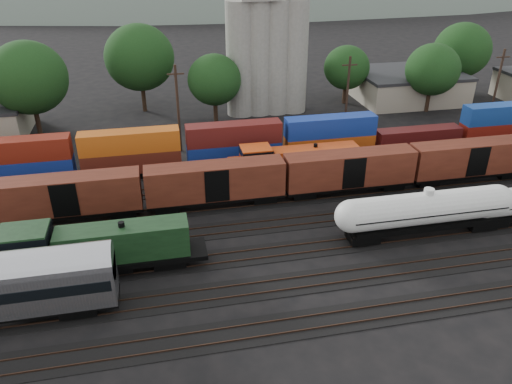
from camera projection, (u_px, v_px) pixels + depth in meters
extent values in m
plane|color=black|center=(311.00, 221.00, 52.83)|extent=(600.00, 600.00, 0.00)
cube|color=black|center=(367.00, 315.00, 39.79)|extent=(180.00, 3.20, 0.08)
cube|color=#382319|center=(371.00, 320.00, 39.14)|extent=(180.00, 0.08, 0.16)
cube|color=#382319|center=(364.00, 308.00, 40.38)|extent=(180.00, 0.08, 0.16)
cube|color=black|center=(345.00, 277.00, 44.13)|extent=(180.00, 3.20, 0.08)
cube|color=#382319|center=(348.00, 281.00, 43.47)|extent=(180.00, 0.08, 0.16)
cube|color=#382319|center=(342.00, 271.00, 44.72)|extent=(180.00, 0.08, 0.16)
cube|color=black|center=(326.00, 246.00, 48.47)|extent=(180.00, 3.20, 0.08)
cube|color=#382319|center=(329.00, 250.00, 47.81)|extent=(180.00, 0.08, 0.16)
cube|color=#382319|center=(324.00, 241.00, 49.06)|extent=(180.00, 0.08, 0.16)
cube|color=black|center=(311.00, 220.00, 52.81)|extent=(180.00, 3.20, 0.08)
cube|color=#382319|center=(313.00, 223.00, 52.15)|extent=(180.00, 0.08, 0.16)
cube|color=#382319|center=(309.00, 216.00, 53.39)|extent=(180.00, 0.08, 0.16)
cube|color=black|center=(298.00, 198.00, 57.15)|extent=(180.00, 3.20, 0.08)
cube|color=#382319|center=(299.00, 201.00, 56.49)|extent=(180.00, 0.08, 0.16)
cube|color=#382319|center=(296.00, 195.00, 57.73)|extent=(180.00, 0.08, 0.16)
cube|color=black|center=(286.00, 180.00, 61.48)|extent=(180.00, 3.20, 0.08)
cube|color=#382319|center=(288.00, 182.00, 60.82)|extent=(180.00, 0.08, 0.16)
cube|color=#382319|center=(285.00, 177.00, 62.07)|extent=(180.00, 0.08, 0.16)
cube|color=black|center=(276.00, 163.00, 65.82)|extent=(180.00, 3.20, 0.08)
cube|color=#382319|center=(278.00, 165.00, 65.16)|extent=(180.00, 0.08, 0.16)
cube|color=#382319|center=(275.00, 161.00, 66.41)|extent=(180.00, 0.08, 0.16)
cube|color=black|center=(100.00, 260.00, 43.99)|extent=(18.87, 3.22, 0.44)
cube|color=black|center=(101.00, 265.00, 44.22)|extent=(5.55, 2.44, 0.89)
cube|color=black|center=(124.00, 241.00, 43.60)|extent=(11.32, 2.66, 3.00)
cube|color=black|center=(27.00, 249.00, 42.00)|extent=(4.00, 3.22, 3.66)
cube|color=black|center=(24.00, 237.00, 41.46)|extent=(4.11, 3.33, 1.00)
cylinder|color=black|center=(121.00, 225.00, 42.83)|extent=(0.56, 0.56, 0.56)
cube|color=black|center=(29.00, 276.00, 43.22)|extent=(2.89, 2.22, 0.78)
cube|color=black|center=(169.00, 259.00, 45.42)|extent=(2.89, 2.22, 0.78)
cylinder|color=white|center=(426.00, 208.00, 48.88)|extent=(15.58, 3.21, 3.21)
sphere|color=white|center=(351.00, 216.00, 47.46)|extent=(3.21, 3.21, 3.21)
sphere|color=white|center=(497.00, 200.00, 50.30)|extent=(3.21, 3.21, 3.21)
cylinder|color=white|center=(429.00, 191.00, 48.04)|extent=(1.00, 1.00, 0.55)
cube|color=black|center=(426.00, 208.00, 48.88)|extent=(15.94, 3.36, 0.09)
cube|color=black|center=(423.00, 223.00, 49.70)|extent=(15.05, 2.43, 0.55)
cube|color=black|center=(363.00, 236.00, 48.84)|extent=(2.88, 2.21, 0.77)
cube|color=black|center=(479.00, 222.00, 51.17)|extent=(2.88, 2.21, 0.77)
sphere|color=white|center=(486.00, 204.00, 50.26)|extent=(2.82, 2.82, 2.82)
cube|color=black|center=(492.00, 221.00, 51.48)|extent=(2.52, 1.94, 0.68)
cube|color=black|center=(79.00, 306.00, 39.73)|extent=(2.86, 2.20, 0.77)
cube|color=black|center=(298.00, 170.00, 61.17)|extent=(17.57, 2.83, 0.39)
cube|color=black|center=(298.00, 173.00, 61.38)|extent=(4.88, 2.15, 0.78)
cube|color=#C03E10|center=(315.00, 157.00, 60.86)|extent=(10.54, 2.34, 2.64)
cube|color=#C03E10|center=(256.00, 160.00, 59.38)|extent=(3.51, 2.83, 3.22)
cube|color=black|center=(256.00, 152.00, 58.90)|extent=(3.61, 2.93, 0.88)
cube|color=#C03E10|center=(236.00, 167.00, 59.27)|extent=(1.56, 2.34, 1.76)
cylinder|color=black|center=(316.00, 146.00, 60.18)|extent=(0.49, 0.49, 0.49)
cube|color=black|center=(253.00, 178.00, 60.44)|extent=(2.54, 1.95, 0.68)
cube|color=black|center=(341.00, 170.00, 62.49)|extent=(2.54, 1.95, 0.68)
cube|color=black|center=(70.00, 212.00, 52.09)|extent=(15.00, 2.60, 0.40)
cube|color=#521F13|center=(66.00, 194.00, 51.12)|extent=(15.00, 2.90, 3.80)
cube|color=black|center=(216.00, 198.00, 54.90)|extent=(15.00, 2.60, 0.40)
cube|color=#521F13|center=(215.00, 180.00, 53.93)|extent=(15.00, 2.90, 3.80)
cube|color=black|center=(348.00, 185.00, 57.71)|extent=(15.00, 2.60, 0.40)
cube|color=#521F13|center=(350.00, 168.00, 56.74)|extent=(15.00, 2.90, 3.80)
cube|color=black|center=(468.00, 173.00, 60.52)|extent=(15.00, 2.60, 0.40)
cube|color=#521F13|center=(471.00, 157.00, 59.55)|extent=(15.00, 2.90, 3.80)
cube|color=black|center=(277.00, 160.00, 65.61)|extent=(160.00, 2.60, 0.60)
cube|color=navy|center=(22.00, 170.00, 59.17)|extent=(12.00, 2.40, 2.60)
cube|color=maroon|center=(17.00, 150.00, 57.97)|extent=(12.00, 2.40, 2.60)
cube|color=#581E14|center=(132.00, 161.00, 61.51)|extent=(12.00, 2.40, 2.60)
cube|color=#C85714|center=(130.00, 141.00, 60.31)|extent=(12.00, 2.40, 2.60)
cube|color=navy|center=(234.00, 152.00, 63.84)|extent=(12.00, 2.40, 2.60)
cube|color=#541613|center=(234.00, 133.00, 62.64)|extent=(12.00, 2.40, 2.60)
cube|color=#BB4A13|center=(329.00, 145.00, 66.18)|extent=(12.00, 2.40, 2.60)
cube|color=navy|center=(331.00, 126.00, 64.98)|extent=(12.00, 2.40, 2.60)
cube|color=#4B1111|center=(418.00, 137.00, 68.51)|extent=(12.00, 2.40, 2.60)
cube|color=maroon|center=(500.00, 131.00, 70.85)|extent=(12.00, 2.40, 2.60)
cube|color=navy|center=(505.00, 113.00, 69.65)|extent=(12.00, 2.40, 2.60)
cylinder|color=gray|center=(240.00, 60.00, 79.71)|extent=(4.40, 4.40, 18.00)
cylinder|color=gray|center=(258.00, 59.00, 80.26)|extent=(4.40, 4.40, 18.00)
cylinder|color=gray|center=(276.00, 58.00, 80.81)|extent=(4.40, 4.40, 18.00)
cylinder|color=gray|center=(294.00, 57.00, 81.36)|extent=(4.40, 4.40, 18.00)
cube|color=#9E937F|center=(407.00, 87.00, 90.20)|extent=(18.00, 14.00, 4.60)
cube|color=#232326|center=(409.00, 73.00, 89.02)|extent=(18.36, 14.28, 0.50)
cylinder|color=black|center=(38.00, 123.00, 74.04)|extent=(0.70, 0.70, 4.02)
ellipsoid|color=#183B16|center=(29.00, 78.00, 70.91)|extent=(10.92, 10.92, 10.35)
cylinder|color=black|center=(144.00, 99.00, 84.33)|extent=(0.70, 0.70, 4.15)
ellipsoid|color=#183B16|center=(139.00, 57.00, 81.10)|extent=(11.27, 11.27, 10.68)
cylinder|color=black|center=(216.00, 112.00, 80.13)|extent=(0.70, 0.70, 3.08)
ellipsoid|color=#183B16|center=(214.00, 80.00, 77.73)|extent=(8.37, 8.37, 7.93)
cylinder|color=black|center=(275.00, 93.00, 88.76)|extent=(0.70, 0.70, 3.51)
ellipsoid|color=#183B16|center=(276.00, 59.00, 86.03)|extent=(9.54, 9.54, 9.04)
cylinder|color=black|center=(344.00, 95.00, 88.58)|extent=(0.70, 0.70, 2.91)
ellipsoid|color=#183B16|center=(347.00, 68.00, 86.32)|extent=(7.90, 7.90, 7.48)
cylinder|color=black|center=(427.00, 102.00, 84.44)|extent=(0.70, 0.70, 3.27)
ellipsoid|color=#183B16|center=(433.00, 69.00, 81.91)|extent=(8.87, 8.87, 8.40)
cylinder|color=black|center=(456.00, 84.00, 93.36)|extent=(0.70, 0.70, 3.75)
ellipsoid|color=#183B16|center=(462.00, 50.00, 90.45)|extent=(10.18, 10.18, 9.64)
cylinder|color=black|center=(178.00, 110.00, 66.95)|extent=(0.36, 0.36, 12.00)
cube|color=black|center=(175.00, 74.00, 64.73)|extent=(2.20, 0.18, 0.18)
cylinder|color=black|center=(347.00, 99.00, 71.33)|extent=(0.36, 0.36, 12.00)
cube|color=black|center=(350.00, 65.00, 69.11)|extent=(2.20, 0.18, 0.18)
cylinder|color=black|center=(496.00, 89.00, 75.71)|extent=(0.36, 0.36, 12.00)
cube|color=black|center=(503.00, 57.00, 73.48)|extent=(2.20, 0.18, 0.18)
ellipsoid|color=#59665B|center=(242.00, 27.00, 296.22)|extent=(520.00, 286.00, 130.00)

